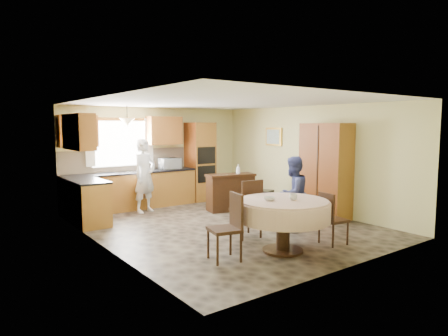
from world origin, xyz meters
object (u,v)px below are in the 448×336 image
at_px(sideboard, 230,193).
at_px(person_sink, 145,176).
at_px(dining_table, 283,211).
at_px(chair_right, 330,216).
at_px(cupboard, 326,171).
at_px(oven_tower, 200,162).
at_px(chair_left, 229,223).
at_px(chair_back, 248,206).
at_px(person_dining, 293,194).

bearing_deg(sideboard, person_sink, 162.09).
bearing_deg(dining_table, chair_right, -12.12).
relative_size(dining_table, person_sink, 0.86).
relative_size(dining_table, chair_right, 1.65).
height_order(cupboard, person_sink, cupboard).
relative_size(oven_tower, sideboard, 1.83).
height_order(sideboard, chair_right, chair_right).
height_order(cupboard, chair_left, cupboard).
relative_size(chair_left, person_sink, 0.59).
height_order(chair_left, chair_back, chair_back).
bearing_deg(cupboard, chair_left, -163.88).
height_order(sideboard, person_dining, person_dining).
xyz_separation_m(cupboard, chair_left, (-3.40, -0.98, -0.48)).
relative_size(chair_left, person_dining, 0.70).
bearing_deg(chair_right, chair_back, 44.79).
distance_m(cupboard, chair_right, 2.15).
bearing_deg(chair_back, chair_right, 133.02).
height_order(chair_left, chair_right, chair_left).
xyz_separation_m(oven_tower, person_dining, (-0.35, -3.80, -0.33)).
bearing_deg(chair_back, person_sink, -74.26).
distance_m(oven_tower, person_dining, 3.83).
height_order(sideboard, cupboard, cupboard).
relative_size(chair_back, person_sink, 0.62).
bearing_deg(chair_left, sideboard, 155.42).
distance_m(chair_left, chair_back, 1.23).
xyz_separation_m(oven_tower, chair_left, (-2.33, -4.40, -0.50)).
distance_m(dining_table, chair_back, 0.95).
bearing_deg(chair_left, person_dining, 119.69).
bearing_deg(dining_table, person_sink, 96.82).
bearing_deg(person_sink, cupboard, -63.97).
bearing_deg(person_sink, chair_left, -116.11).
xyz_separation_m(sideboard, chair_back, (-1.20, -2.11, 0.18)).
bearing_deg(person_dining, chair_right, 74.94).
bearing_deg(oven_tower, chair_right, -95.62).
bearing_deg(chair_right, chair_left, 85.20).
bearing_deg(cupboard, sideboard, 123.12).
distance_m(chair_left, person_dining, 2.07).
height_order(oven_tower, chair_back, oven_tower).
bearing_deg(chair_right, dining_table, 85.46).
height_order(oven_tower, person_dining, oven_tower).
xyz_separation_m(chair_left, chair_back, (0.99, 0.74, 0.03)).
distance_m(dining_table, chair_right, 0.97).
bearing_deg(chair_right, sideboard, 1.78).
height_order(cupboard, dining_table, cupboard).
height_order(oven_tower, dining_table, oven_tower).
bearing_deg(chair_back, person_dining, 177.65).
distance_m(oven_tower, person_sink, 1.97).
xyz_separation_m(sideboard, person_sink, (-1.75, 1.03, 0.45)).
bearing_deg(person_dining, chair_back, -16.21).
bearing_deg(cupboard, chair_back, -174.15).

